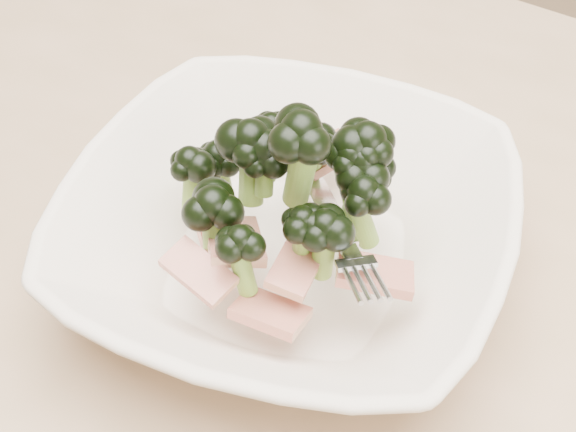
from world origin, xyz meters
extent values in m
cube|color=tan|center=(0.00, 0.00, 0.73)|extent=(1.20, 0.80, 0.04)
cylinder|color=tan|center=(-0.55, 0.35, 0.35)|extent=(0.06, 0.06, 0.71)
imported|color=beige|center=(-0.02, -0.02, 0.79)|extent=(0.35, 0.35, 0.07)
cylinder|color=olive|center=(0.01, 0.04, 0.79)|extent=(0.02, 0.01, 0.03)
ellipsoid|color=black|center=(0.01, 0.04, 0.81)|extent=(0.03, 0.03, 0.02)
cylinder|color=olive|center=(-0.04, 0.04, 0.80)|extent=(0.02, 0.02, 0.04)
ellipsoid|color=black|center=(-0.04, 0.04, 0.82)|extent=(0.03, 0.03, 0.03)
cylinder|color=olive|center=(-0.04, -0.06, 0.81)|extent=(0.02, 0.03, 0.04)
ellipsoid|color=black|center=(-0.04, -0.06, 0.83)|extent=(0.04, 0.04, 0.03)
cylinder|color=olive|center=(-0.08, -0.01, 0.79)|extent=(0.02, 0.02, 0.03)
ellipsoid|color=black|center=(-0.08, -0.01, 0.81)|extent=(0.04, 0.04, 0.03)
cylinder|color=olive|center=(0.02, -0.04, 0.81)|extent=(0.02, 0.01, 0.04)
ellipsoid|color=black|center=(0.02, -0.04, 0.83)|extent=(0.03, 0.03, 0.03)
cylinder|color=olive|center=(0.01, -0.05, 0.81)|extent=(0.02, 0.02, 0.03)
ellipsoid|color=black|center=(0.01, -0.05, 0.84)|extent=(0.03, 0.03, 0.02)
cylinder|color=olive|center=(0.01, 0.01, 0.82)|extent=(0.02, 0.02, 0.04)
ellipsoid|color=black|center=(0.01, 0.01, 0.85)|extent=(0.03, 0.03, 0.03)
cylinder|color=olive|center=(-0.01, -0.08, 0.81)|extent=(0.02, 0.01, 0.04)
ellipsoid|color=black|center=(-0.01, -0.08, 0.83)|extent=(0.03, 0.03, 0.02)
cylinder|color=olive|center=(0.01, 0.03, 0.80)|extent=(0.02, 0.02, 0.04)
ellipsoid|color=black|center=(0.01, 0.03, 0.83)|extent=(0.03, 0.03, 0.03)
cylinder|color=olive|center=(0.02, 0.01, 0.82)|extent=(0.03, 0.02, 0.04)
ellipsoid|color=black|center=(0.02, 0.01, 0.84)|extent=(0.04, 0.04, 0.03)
cylinder|color=olive|center=(-0.04, -0.02, 0.83)|extent=(0.02, 0.03, 0.05)
ellipsoid|color=black|center=(-0.04, -0.02, 0.85)|extent=(0.04, 0.04, 0.03)
cylinder|color=olive|center=(-0.09, -0.03, 0.80)|extent=(0.02, 0.02, 0.04)
ellipsoid|color=black|center=(-0.09, -0.03, 0.82)|extent=(0.03, 0.03, 0.03)
cylinder|color=olive|center=(-0.01, -0.02, 0.85)|extent=(0.03, 0.02, 0.06)
ellipsoid|color=black|center=(-0.01, -0.02, 0.88)|extent=(0.04, 0.04, 0.03)
cylinder|color=olive|center=(-0.03, -0.02, 0.83)|extent=(0.01, 0.02, 0.03)
ellipsoid|color=black|center=(-0.03, -0.02, 0.85)|extent=(0.03, 0.03, 0.02)
cylinder|color=olive|center=(0.01, 0.02, 0.82)|extent=(0.02, 0.03, 0.05)
ellipsoid|color=black|center=(0.01, 0.02, 0.85)|extent=(0.04, 0.04, 0.03)
cylinder|color=olive|center=(0.03, -0.01, 0.81)|extent=(0.02, 0.02, 0.04)
ellipsoid|color=black|center=(0.03, -0.01, 0.84)|extent=(0.03, 0.03, 0.03)
cylinder|color=olive|center=(-0.05, 0.01, 0.82)|extent=(0.02, 0.02, 0.04)
ellipsoid|color=black|center=(-0.05, 0.01, 0.84)|extent=(0.03, 0.03, 0.02)
cube|color=maroon|center=(-0.04, 0.05, 0.79)|extent=(0.04, 0.05, 0.02)
cube|color=maroon|center=(0.01, -0.08, 0.79)|extent=(0.05, 0.04, 0.02)
cube|color=maroon|center=(0.05, -0.04, 0.81)|extent=(0.05, 0.05, 0.02)
cube|color=maroon|center=(-0.03, -0.06, 0.80)|extent=(0.06, 0.06, 0.03)
cube|color=maroon|center=(-0.03, -0.09, 0.81)|extent=(0.05, 0.03, 0.02)
cube|color=maroon|center=(0.01, -0.06, 0.80)|extent=(0.03, 0.04, 0.01)
cube|color=maroon|center=(-0.05, -0.05, 0.79)|extent=(0.05, 0.05, 0.02)
camera|label=1|loc=(0.18, -0.32, 1.17)|focal=50.00mm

